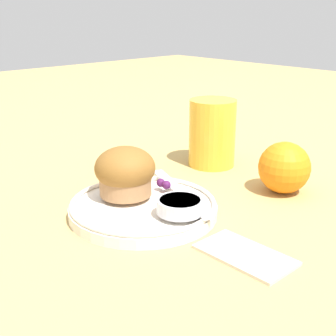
{
  "coord_description": "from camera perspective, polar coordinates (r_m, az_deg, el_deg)",
  "views": [
    {
      "loc": [
        0.44,
        -0.39,
        0.26
      ],
      "look_at": [
        0.0,
        0.02,
        0.06
      ],
      "focal_mm": 50.0,
      "sensor_mm": 36.0,
      "label": 1
    }
  ],
  "objects": [
    {
      "name": "ground_plane",
      "position": [
        0.64,
        -1.36,
        -5.05
      ],
      "size": [
        3.0,
        3.0,
        0.0
      ],
      "primitive_type": "plane",
      "color": "tan"
    },
    {
      "name": "plate",
      "position": [
        0.62,
        -3.06,
        -4.82
      ],
      "size": [
        0.2,
        0.2,
        0.02
      ],
      "color": "silver",
      "rests_on": "ground_plane"
    },
    {
      "name": "muffin",
      "position": [
        0.63,
        -5.24,
        -0.53
      ],
      "size": [
        0.08,
        0.08,
        0.07
      ],
      "color": "#9E7047",
      "rests_on": "plate"
    },
    {
      "name": "cream_ramekin",
      "position": [
        0.58,
        1.46,
        -4.54
      ],
      "size": [
        0.06,
        0.06,
        0.02
      ],
      "color": "silver",
      "rests_on": "plate"
    },
    {
      "name": "berry_pair",
      "position": [
        0.65,
        -0.54,
        -1.94
      ],
      "size": [
        0.02,
        0.01,
        0.01
      ],
      "color": "#4C194C",
      "rests_on": "plate"
    },
    {
      "name": "butter_knife",
      "position": [
        0.64,
        1.45,
        -2.93
      ],
      "size": [
        0.17,
        0.08,
        0.0
      ],
      "rotation": [
        0.0,
        0.0,
        -0.38
      ],
      "color": "silver",
      "rests_on": "plate"
    },
    {
      "name": "orange_fruit",
      "position": [
        0.7,
        13.99,
        0.04
      ],
      "size": [
        0.08,
        0.08,
        0.08
      ],
      "color": "orange",
      "rests_on": "ground_plane"
    },
    {
      "name": "juice_glass",
      "position": [
        0.8,
        5.41,
        4.28
      ],
      "size": [
        0.08,
        0.08,
        0.11
      ],
      "color": "gold",
      "rests_on": "ground_plane"
    },
    {
      "name": "folded_napkin",
      "position": [
        0.53,
        9.39,
        -10.23
      ],
      "size": [
        0.11,
        0.06,
        0.01
      ],
      "color": "beige",
      "rests_on": "ground_plane"
    }
  ]
}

